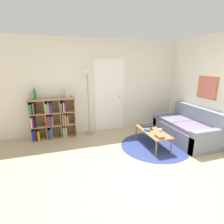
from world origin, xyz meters
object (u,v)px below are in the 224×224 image
laptop (147,126)px  cup (160,130)px  couch (187,129)px  bottle_left (30,97)px  bookshelf (51,119)px  bowl (147,130)px  vase_on_shelf (67,94)px  floor_lamp (88,82)px  bottle_middle (35,95)px  coffee_table (152,132)px

laptop → cup: cup is taller
couch → bottle_left: 4.06m
bottle_left → bookshelf: bearing=1.8°
couch → cup: (-0.90, -0.16, 0.14)m
bowl → vase_on_shelf: (-1.74, 1.18, 0.76)m
bookshelf → bowl: 2.49m
bookshelf → floor_lamp: bearing=-2.5°
couch → laptop: 1.05m
bookshelf → laptop: (2.35, -0.89, -0.13)m
bowl → bookshelf: bearing=151.6°
floor_lamp → laptop: bearing=-31.8°
bottle_middle → coffee_table: bearing=-25.0°
coffee_table → bowl: size_ratio=7.57×
bookshelf → couch: bookshelf is taller
coffee_table → bowl: (-0.12, 0.04, 0.06)m
floor_lamp → bottle_left: size_ratio=8.57×
bowl → cup: 0.30m
bowl → floor_lamp: bearing=136.4°
bottle_left → bottle_middle: bottle_middle is taller
couch → bookshelf: bearing=160.7°
coffee_table → laptop: size_ratio=3.15×
bookshelf → laptop: size_ratio=3.33×
floor_lamp → laptop: 1.92m
bookshelf → bowl: bookshelf is taller
bowl → cup: bearing=-29.2°
bowl → vase_on_shelf: bearing=145.8°
bottle_left → bowl: bearing=-24.0°
floor_lamp → bowl: bearing=-43.6°
cup → bottle_middle: 3.19m
couch → bottle_left: (-3.79, 1.16, 0.87)m
bottle_middle → floor_lamp: bearing=-2.2°
laptop → cup: bearing=-76.8°
laptop → bowl: bowl is taller
bowl → bottle_left: size_ratio=0.69×
coffee_table → bowl: bearing=161.9°
floor_lamp → couch: bearing=-25.6°
bowl → bottle_middle: size_ratio=0.48×
coffee_table → bowl: 0.14m
bookshelf → floor_lamp: size_ratio=0.65×
floor_lamp → couch: floor_lamp is taller
bottle_left → floor_lamp: bearing=-1.2°
laptop → vase_on_shelf: vase_on_shelf is taller
floor_lamp → coffee_table: size_ratio=1.63×
bottle_left → vase_on_shelf: 0.89m
floor_lamp → laptop: floor_lamp is taller
bookshelf → cup: bookshelf is taller
floor_lamp → cup: bearing=-41.3°
coffee_table → bottle_middle: 3.04m
bottle_left → bottle_middle: 0.11m
laptop → vase_on_shelf: size_ratio=1.80×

